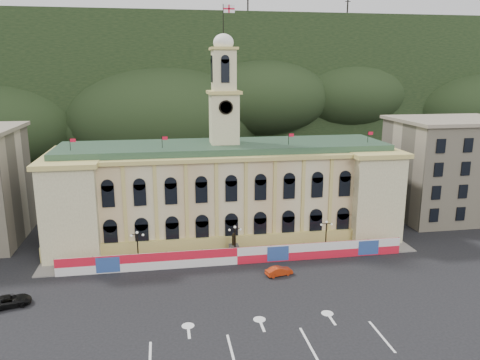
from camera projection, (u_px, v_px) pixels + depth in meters
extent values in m
plane|color=black|center=(258.00, 317.00, 52.99)|extent=(260.00, 260.00, 0.00)
cube|color=black|center=(187.00, 84.00, 172.58)|extent=(230.00, 70.00, 44.00)
cube|color=#595651|center=(294.00, 61.00, 157.23)|extent=(22.00, 8.00, 14.00)
cube|color=#595651|center=(33.00, 74.00, 142.75)|extent=(16.00, 7.00, 10.00)
cylinder|color=black|center=(348.00, 1.00, 160.64)|extent=(0.50, 0.50, 20.00)
cube|color=beige|center=(225.00, 194.00, 78.22)|extent=(55.00, 15.00, 14.00)
cube|color=tan|center=(232.00, 243.00, 72.08)|extent=(56.00, 0.80, 2.40)
cube|color=tan|center=(224.00, 151.00, 76.53)|extent=(56.20, 16.20, 0.60)
cube|color=#305039|center=(224.00, 147.00, 76.37)|extent=(53.00, 13.00, 1.20)
cube|color=beige|center=(77.00, 202.00, 73.45)|extent=(8.00, 17.00, 14.00)
cube|color=beige|center=(359.00, 190.00, 81.08)|extent=(8.00, 17.00, 14.00)
cube|color=beige|center=(224.00, 119.00, 75.30)|extent=(4.40, 4.40, 8.00)
cube|color=tan|center=(224.00, 92.00, 74.33)|extent=(5.20, 5.20, 0.50)
cube|color=beige|center=(224.00, 71.00, 73.57)|extent=(3.60, 3.60, 6.50)
cube|color=tan|center=(223.00, 49.00, 72.78)|extent=(4.20, 4.20, 0.40)
cylinder|color=black|center=(226.00, 107.00, 72.63)|extent=(2.20, 0.20, 2.20)
ellipsoid|color=white|center=(223.00, 43.00, 72.57)|extent=(3.20, 3.20, 2.72)
cylinder|color=black|center=(223.00, 21.00, 71.83)|extent=(0.12, 0.12, 5.00)
cube|color=white|center=(229.00, 9.00, 71.56)|extent=(1.80, 0.04, 1.20)
cube|color=red|center=(229.00, 9.00, 71.53)|extent=(1.80, 0.02, 0.22)
cube|color=red|center=(229.00, 9.00, 71.53)|extent=(0.22, 0.02, 1.20)
cube|color=#C1B395|center=(449.00, 170.00, 87.62)|extent=(20.00, 16.00, 18.00)
cube|color=gray|center=(455.00, 120.00, 85.47)|extent=(21.00, 17.00, 0.60)
cube|color=red|center=(237.00, 256.00, 67.08)|extent=(50.00, 0.25, 2.50)
cube|color=#2A488D|center=(108.00, 265.00, 64.03)|extent=(3.20, 0.05, 2.20)
cube|color=#2A488D|center=(278.00, 254.00, 67.93)|extent=(3.20, 0.05, 2.20)
cube|color=#2A488D|center=(369.00, 248.00, 70.20)|extent=(3.20, 0.05, 2.20)
cube|color=slate|center=(234.00, 256.00, 69.99)|extent=(56.00, 5.50, 0.16)
cube|color=#595651|center=(234.00, 251.00, 70.04)|extent=(1.40, 1.40, 1.80)
cylinder|color=black|center=(234.00, 240.00, 69.65)|extent=(0.60, 0.60, 1.60)
sphere|color=black|center=(234.00, 234.00, 69.44)|extent=(0.44, 0.44, 0.44)
cylinder|color=black|center=(139.00, 264.00, 66.98)|extent=(0.44, 0.44, 0.30)
cylinder|color=black|center=(138.00, 249.00, 66.46)|extent=(0.18, 0.18, 4.80)
cube|color=black|center=(137.00, 234.00, 65.93)|extent=(1.60, 0.08, 0.08)
sphere|color=silver|center=(131.00, 236.00, 65.83)|extent=(0.36, 0.36, 0.36)
sphere|color=silver|center=(143.00, 235.00, 66.09)|extent=(0.36, 0.36, 0.36)
sphere|color=silver|center=(137.00, 233.00, 65.87)|extent=(0.40, 0.40, 0.40)
cylinder|color=black|center=(235.00, 258.00, 69.26)|extent=(0.44, 0.44, 0.30)
cylinder|color=black|center=(235.00, 244.00, 68.74)|extent=(0.18, 0.18, 4.80)
cube|color=black|center=(235.00, 229.00, 68.20)|extent=(1.60, 0.08, 0.08)
sphere|color=silver|center=(230.00, 230.00, 68.11)|extent=(0.36, 0.36, 0.36)
sphere|color=silver|center=(240.00, 229.00, 68.37)|extent=(0.36, 0.36, 0.36)
sphere|color=silver|center=(235.00, 227.00, 68.15)|extent=(0.40, 0.40, 0.40)
cylinder|color=black|center=(325.00, 252.00, 71.53)|extent=(0.44, 0.44, 0.30)
cylinder|color=black|center=(326.00, 238.00, 71.01)|extent=(0.18, 0.18, 4.80)
cube|color=black|center=(326.00, 224.00, 70.48)|extent=(1.60, 0.08, 0.08)
sphere|color=silver|center=(321.00, 225.00, 70.38)|extent=(0.36, 0.36, 0.36)
sphere|color=silver|center=(331.00, 224.00, 70.64)|extent=(0.36, 0.36, 0.36)
sphere|color=silver|center=(327.00, 222.00, 70.42)|extent=(0.40, 0.40, 0.40)
imported|color=#A7290B|center=(279.00, 271.00, 63.59)|extent=(2.95, 4.32, 1.23)
imported|color=black|center=(9.00, 301.00, 55.24)|extent=(4.78, 6.06, 1.36)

